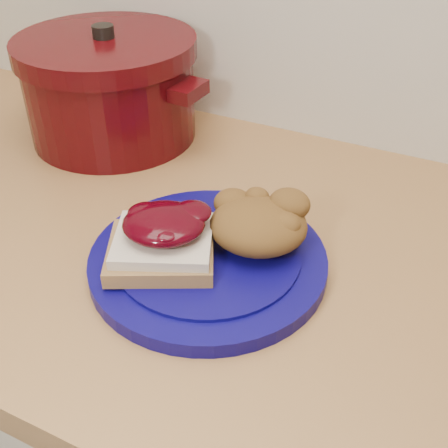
% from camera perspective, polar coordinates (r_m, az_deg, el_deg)
% --- Properties ---
extents(plate, '(0.34, 0.34, 0.02)m').
position_cam_1_polar(plate, '(0.63, -1.63, -3.78)').
color(plate, '#0A0655').
rests_on(plate, wood_countertop).
extents(sandwich, '(0.14, 0.14, 0.06)m').
position_cam_1_polar(sandwich, '(0.60, -6.26, -1.48)').
color(sandwich, olive).
rests_on(sandwich, plate).
extents(stuffing_mound, '(0.13, 0.12, 0.05)m').
position_cam_1_polar(stuffing_mound, '(0.61, 3.50, -0.18)').
color(stuffing_mound, brown).
rests_on(stuffing_mound, plate).
extents(dutch_oven, '(0.32, 0.28, 0.17)m').
position_cam_1_polar(dutch_oven, '(0.89, -11.49, 13.43)').
color(dutch_oven, '#3A0508').
rests_on(dutch_oven, wood_countertop).
extents(pepper_grinder, '(0.06, 0.06, 0.13)m').
position_cam_1_polar(pepper_grinder, '(0.93, -11.72, 13.80)').
color(pepper_grinder, black).
rests_on(pepper_grinder, wood_countertop).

